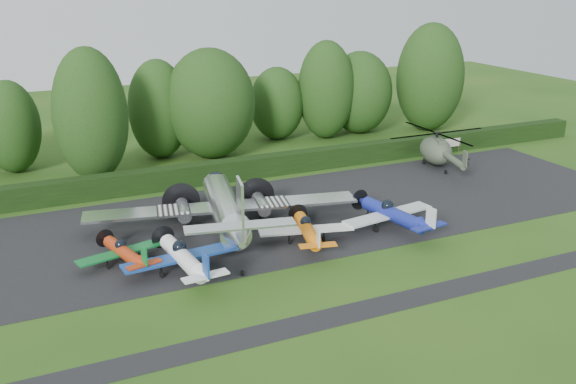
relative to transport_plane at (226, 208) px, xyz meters
name	(u,v)px	position (x,y,z in m)	size (l,w,h in m)	color
ground	(303,273)	(2.25, -8.94, -1.91)	(160.00, 160.00, 0.00)	#224A14
apron	(249,222)	(2.25, 1.06, -1.91)	(70.00, 18.00, 0.01)	black
taxiway_verge	(348,314)	(2.25, -14.94, -1.91)	(70.00, 2.00, 0.00)	black
hedgerow	(207,183)	(2.25, 12.06, -1.91)	(90.00, 1.60, 2.00)	black
transport_plane	(226,208)	(0.00, 0.00, 0.00)	(21.36, 16.38, 6.84)	silver
light_plane_red	(124,252)	(-8.37, -2.89, -0.91)	(6.26, 6.58, 2.40)	#AA300F
light_plane_white	(183,257)	(-5.08, -5.91, -0.65)	(7.87, 8.28, 3.03)	white
light_plane_orange	(307,230)	(4.56, -4.78, -0.78)	(7.03, 7.39, 2.70)	orange
light_plane_blue	(393,214)	(11.85, -4.99, -0.62)	(8.04, 8.46, 3.09)	navy
helicopter	(436,148)	(25.39, 7.67, 0.01)	(11.08, 12.98, 3.57)	#404938
sign_board	(449,144)	(29.71, 11.12, -0.80)	(2.91, 0.11, 1.64)	#3F3326
tree_0	(210,104)	(5.54, 20.60, 3.92)	(9.54, 9.54, 11.66)	black
tree_1	(11,127)	(-14.05, 23.43, 2.69)	(5.71, 5.71, 9.23)	black
tree_2	(159,109)	(0.49, 22.66, 3.35)	(6.37, 6.37, 10.55)	black
tree_5	(90,115)	(-7.13, 17.48, 4.43)	(6.93, 6.93, 12.70)	black
tree_6	(430,77)	(34.16, 21.24, 4.72)	(8.30, 8.30, 13.27)	black
tree_7	(359,93)	(25.55, 23.62, 3.10)	(7.98, 7.98, 10.03)	black
tree_9	(277,104)	(15.08, 24.87, 2.38)	(6.40, 6.40, 8.59)	black
tree_10	(326,90)	(20.59, 22.98, 3.88)	(6.66, 6.66, 11.60)	black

